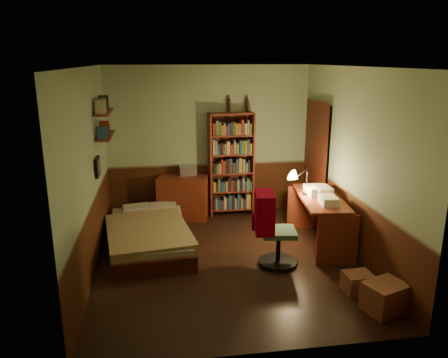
{
  "coord_description": "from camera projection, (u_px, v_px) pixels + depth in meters",
  "views": [
    {
      "loc": [
        -0.86,
        -5.46,
        2.7
      ],
      "look_at": [
        0.0,
        0.25,
        1.1
      ],
      "focal_mm": 35.0,
      "sensor_mm": 36.0,
      "label": 1
    }
  ],
  "objects": [
    {
      "name": "red_jacket",
      "position": [
        280.0,
        162.0,
        5.57
      ],
      "size": [
        0.3,
        0.48,
        0.53
      ],
      "primitive_type": "cube",
      "rotation": [
        0.0,
        0.0,
        0.13
      ],
      "color": "#A6021E",
      "rests_on": "office_chair"
    },
    {
      "name": "mini_stereo",
      "position": [
        188.0,
        170.0,
        7.57
      ],
      "size": [
        0.31,
        0.24,
        0.16
      ],
      "primitive_type": "cube",
      "rotation": [
        0.0,
        0.0,
        0.06
      ],
      "color": "#B2B2B7",
      "rests_on": "dresser"
    },
    {
      "name": "wall_shelf_lower",
      "position": [
        106.0,
        136.0,
        6.43
      ],
      "size": [
        0.2,
        0.9,
        0.03
      ],
      "primitive_type": "cube",
      "color": "maroon",
      "rests_on": "wall_left"
    },
    {
      "name": "bottle_right",
      "position": [
        247.0,
        105.0,
        7.49
      ],
      "size": [
        0.06,
        0.06,
        0.23
      ],
      "primitive_type": "cylinder",
      "rotation": [
        0.0,
        0.0,
        0.05
      ],
      "color": "black",
      "rests_on": "bookshelf"
    },
    {
      "name": "door_trim",
      "position": [
        315.0,
        164.0,
        7.26
      ],
      "size": [
        0.02,
        0.98,
        2.08
      ],
      "primitive_type": "cube",
      "color": "#39140C",
      "rests_on": "ground"
    },
    {
      "name": "bed",
      "position": [
        148.0,
        227.0,
        6.44
      ],
      "size": [
        1.26,
        2.11,
        0.6
      ],
      "primitive_type": "cube",
      "rotation": [
        0.0,
        0.0,
        0.09
      ],
      "color": "olive",
      "rests_on": "ground"
    },
    {
      "name": "wall_shelf_upper",
      "position": [
        104.0,
        112.0,
        6.34
      ],
      "size": [
        0.2,
        0.9,
        0.03
      ],
      "primitive_type": "cube",
      "color": "maroon",
      "rests_on": "wall_left"
    },
    {
      "name": "desk_lamp",
      "position": [
        307.0,
        176.0,
        6.4
      ],
      "size": [
        0.21,
        0.21,
        0.57
      ],
      "primitive_type": "cone",
      "rotation": [
        0.0,
        0.0,
        -0.27
      ],
      "color": "black",
      "rests_on": "desk"
    },
    {
      "name": "wall_left",
      "position": [
        88.0,
        174.0,
        5.45
      ],
      "size": [
        0.02,
        4.0,
        2.6
      ],
      "primitive_type": "cube",
      "color": "#9BB790",
      "rests_on": "ground"
    },
    {
      "name": "bookshelf",
      "position": [
        231.0,
        165.0,
        7.62
      ],
      "size": [
        0.8,
        0.32,
        1.81
      ],
      "primitive_type": "cube",
      "rotation": [
        0.0,
        0.0,
        0.1
      ],
      "color": "maroon",
      "rests_on": "ground"
    },
    {
      "name": "cardboard_box_b",
      "position": [
        358.0,
        282.0,
        5.21
      ],
      "size": [
        0.34,
        0.29,
        0.23
      ],
      "primitive_type": "cube",
      "rotation": [
        0.0,
        0.0,
        0.05
      ],
      "color": "brown",
      "rests_on": "ground"
    },
    {
      "name": "bottle_left",
      "position": [
        229.0,
        105.0,
        7.45
      ],
      "size": [
        0.07,
        0.07,
        0.23
      ],
      "primitive_type": "cylinder",
      "rotation": [
        0.0,
        0.0,
        -0.16
      ],
      "color": "black",
      "rests_on": "bookshelf"
    },
    {
      "name": "paper_stack",
      "position": [
        315.0,
        191.0,
        6.44
      ],
      "size": [
        0.25,
        0.34,
        0.13
      ],
      "primitive_type": "cube",
      "rotation": [
        0.0,
        0.0,
        0.04
      ],
      "color": "silver",
      "rests_on": "desk"
    },
    {
      "name": "desk",
      "position": [
        319.0,
        221.0,
        6.46
      ],
      "size": [
        0.75,
        1.46,
        0.75
      ],
      "primitive_type": "cube",
      "rotation": [
        0.0,
        0.0,
        -0.12
      ],
      "color": "maroon",
      "rests_on": "ground"
    },
    {
      "name": "cardboard_box_a",
      "position": [
        385.0,
        297.0,
        4.8
      ],
      "size": [
        0.53,
        0.48,
        0.33
      ],
      "primitive_type": "cube",
      "rotation": [
        0.0,
        0.0,
        0.35
      ],
      "color": "brown",
      "rests_on": "ground"
    },
    {
      "name": "wall_front",
      "position": [
        263.0,
        225.0,
        3.79
      ],
      "size": [
        3.5,
        0.02,
        2.6
      ],
      "primitive_type": "cube",
      "color": "#9BB790",
      "rests_on": "ground"
    },
    {
      "name": "office_chair",
      "position": [
        279.0,
        225.0,
        5.77
      ],
      "size": [
        0.64,
        0.59,
        1.15
      ],
      "primitive_type": "cube",
      "rotation": [
        0.0,
        0.0,
        -0.15
      ],
      "color": "#376146",
      "rests_on": "ground"
    },
    {
      "name": "dresser",
      "position": [
        183.0,
        197.0,
        7.56
      ],
      "size": [
        0.92,
        0.62,
        0.75
      ],
      "primitive_type": "cube",
      "rotation": [
        0.0,
        0.0,
        -0.25
      ],
      "color": "maroon",
      "rests_on": "ground"
    },
    {
      "name": "floor",
      "position": [
        227.0,
        261.0,
        6.05
      ],
      "size": [
        3.5,
        4.0,
        0.02
      ],
      "primitive_type": "cube",
      "color": "black",
      "rests_on": "ground"
    },
    {
      "name": "doorway",
      "position": [
        317.0,
        164.0,
        7.27
      ],
      "size": [
        0.06,
        0.9,
        2.0
      ],
      "primitive_type": "cube",
      "color": "black",
      "rests_on": "ground"
    },
    {
      "name": "wall_back",
      "position": [
        209.0,
        141.0,
        7.62
      ],
      "size": [
        3.5,
        0.02,
        2.6
      ],
      "primitive_type": "cube",
      "color": "#9BB790",
      "rests_on": "ground"
    },
    {
      "name": "ceiling",
      "position": [
        227.0,
        66.0,
        5.35
      ],
      "size": [
        3.5,
        4.0,
        0.02
      ],
      "primitive_type": "cube",
      "color": "silver",
      "rests_on": "wall_back"
    },
    {
      "name": "wall_right",
      "position": [
        354.0,
        165.0,
        5.95
      ],
      "size": [
        0.02,
        4.0,
        2.6
      ],
      "primitive_type": "cube",
      "color": "#9BB790",
      "rests_on": "ground"
    },
    {
      "name": "framed_picture",
      "position": [
        98.0,
        167.0,
        6.04
      ],
      "size": [
        0.04,
        0.32,
        0.26
      ],
      "primitive_type": "cube",
      "color": "black",
      "rests_on": "wall_left"
    }
  ]
}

